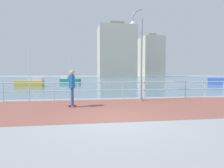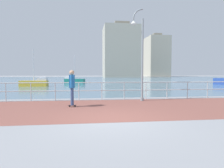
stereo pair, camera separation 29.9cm
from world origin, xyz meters
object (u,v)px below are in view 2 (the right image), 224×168
object	(u,v)px
sailboat_yellow	(74,80)
sailboat_navy	(35,83)
skateboarder	(72,85)
lamppost	(140,50)

from	to	relation	value
sailboat_yellow	sailboat_navy	world-z (taller)	sailboat_yellow
skateboarder	sailboat_yellow	xyz separation A→B (m)	(-1.66, 24.23, -0.63)
skateboarder	sailboat_navy	xyz separation A→B (m)	(-5.99, 16.10, -0.63)
skateboarder	sailboat_navy	world-z (taller)	sailboat_navy
sailboat_navy	sailboat_yellow	bearing A→B (deg)	61.97
sailboat_yellow	lamppost	bearing A→B (deg)	-76.29
sailboat_yellow	sailboat_navy	size ratio (longest dim) A/B	1.01
sailboat_yellow	sailboat_navy	distance (m)	9.22
lamppost	sailboat_navy	bearing A→B (deg)	124.32
skateboarder	sailboat_navy	size ratio (longest dim) A/B	0.38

